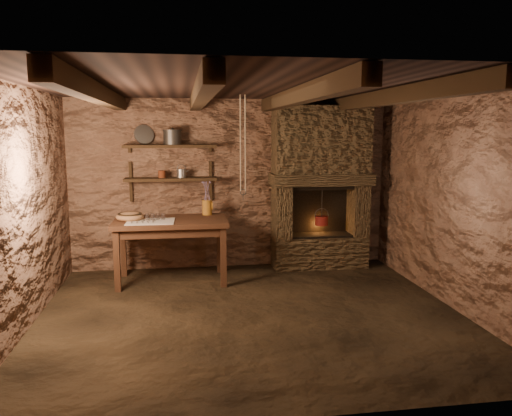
{
  "coord_description": "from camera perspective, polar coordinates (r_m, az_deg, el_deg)",
  "views": [
    {
      "loc": [
        -0.71,
        -5.08,
        1.95
      ],
      "look_at": [
        0.19,
        0.9,
        1.02
      ],
      "focal_mm": 35.0,
      "sensor_mm": 36.0,
      "label": 1
    }
  ],
  "objects": [
    {
      "name": "work_table",
      "position": [
        6.6,
        -9.64,
        -4.54
      ],
      "size": [
        1.45,
        0.83,
        0.83
      ],
      "rotation": [
        0.0,
        0.0,
        -0.0
      ],
      "color": "#331D11",
      "rests_on": "floor"
    },
    {
      "name": "shelf_upper",
      "position": [
        6.92,
        -9.8,
        6.98
      ],
      "size": [
        1.25,
        0.3,
        0.04
      ],
      "primitive_type": "cube",
      "color": "black",
      "rests_on": "back_wall"
    },
    {
      "name": "shelf_lower",
      "position": [
        6.95,
        -9.71,
        3.27
      ],
      "size": [
        1.25,
        0.3,
        0.04
      ],
      "primitive_type": "cube",
      "color": "black",
      "rests_on": "back_wall"
    },
    {
      "name": "beam_mid_left",
      "position": [
        5.09,
        -6.34,
        12.76
      ],
      "size": [
        0.14,
        3.95,
        0.16
      ],
      "primitive_type": "cube",
      "color": "black",
      "rests_on": "ceiling"
    },
    {
      "name": "back_wall",
      "position": [
        7.15,
        -2.83,
        2.73
      ],
      "size": [
        4.5,
        0.04,
        2.4
      ],
      "primitive_type": "cube",
      "color": "#513426",
      "rests_on": "floor"
    },
    {
      "name": "beam_far_left",
      "position": [
        5.15,
        -17.79,
        12.36
      ],
      "size": [
        0.14,
        3.95,
        0.16
      ],
      "primitive_type": "cube",
      "color": "black",
      "rests_on": "ceiling"
    },
    {
      "name": "pewter_cutlery_row",
      "position": [
        6.38,
        -11.96,
        -1.45
      ],
      "size": [
        0.5,
        0.21,
        0.01
      ],
      "primitive_type": null,
      "rotation": [
        0.0,
        0.0,
        -0.04
      ],
      "color": "gray",
      "rests_on": "linen_cloth"
    },
    {
      "name": "right_wall",
      "position": [
        5.93,
        21.49,
        0.88
      ],
      "size": [
        0.04,
        4.0,
        2.4
      ],
      "primitive_type": "cube",
      "color": "#513426",
      "rests_on": "floor"
    },
    {
      "name": "tin_pan",
      "position": [
        7.03,
        -12.7,
        8.19
      ],
      "size": [
        0.29,
        0.2,
        0.27
      ],
      "primitive_type": "cylinder",
      "rotation": [
        1.26,
        0.0,
        0.34
      ],
      "color": "#A0A19C",
      "rests_on": "shelf_upper"
    },
    {
      "name": "hanging_ropes",
      "position": [
        6.18,
        -1.51,
        7.37
      ],
      "size": [
        0.08,
        0.08,
        1.2
      ],
      "primitive_type": null,
      "color": "tan",
      "rests_on": "ceiling"
    },
    {
      "name": "stoneware_jug",
      "position": [
        6.79,
        -5.6,
        0.89
      ],
      "size": [
        0.17,
        0.17,
        0.46
      ],
      "rotation": [
        0.0,
        0.0,
        -0.32
      ],
      "color": "#A46A1F",
      "rests_on": "work_table"
    },
    {
      "name": "wooden_bowl",
      "position": [
        6.57,
        -14.22,
        -0.99
      ],
      "size": [
        0.4,
        0.4,
        0.12
      ],
      "primitive_type": "ellipsoid",
      "rotation": [
        0.0,
        0.0,
        0.14
      ],
      "color": "#8E623D",
      "rests_on": "work_table"
    },
    {
      "name": "small_kettle",
      "position": [
        6.94,
        -8.52,
        3.95
      ],
      "size": [
        0.2,
        0.17,
        0.18
      ],
      "primitive_type": null,
      "rotation": [
        0.0,
        0.0,
        -0.26
      ],
      "color": "#A0A19C",
      "rests_on": "shelf_lower"
    },
    {
      "name": "ceiling",
      "position": [
        5.15,
        -0.62,
        13.78
      ],
      "size": [
        4.5,
        4.0,
        0.04
      ],
      "primitive_type": "cube",
      "color": "black",
      "rests_on": "back_wall"
    },
    {
      "name": "beam_far_right",
      "position": [
        5.55,
        15.28,
        12.18
      ],
      "size": [
        0.14,
        3.95,
        0.16
      ],
      "primitive_type": "cube",
      "color": "black",
      "rests_on": "ceiling"
    },
    {
      "name": "hearth",
      "position": [
        7.16,
        7.37,
        2.89
      ],
      "size": [
        1.43,
        0.51,
        2.3
      ],
      "color": "#3C2E1E",
      "rests_on": "floor"
    },
    {
      "name": "red_pot",
      "position": [
        7.19,
        7.51,
        -1.36
      ],
      "size": [
        0.21,
        0.19,
        0.54
      ],
      "rotation": [
        0.0,
        0.0,
        0.03
      ],
      "color": "maroon",
      "rests_on": "hearth"
    },
    {
      "name": "floor",
      "position": [
        5.49,
        -0.57,
        -12.06
      ],
      "size": [
        4.5,
        4.5,
        0.0
      ],
      "primitive_type": "plane",
      "color": "black",
      "rests_on": "ground"
    },
    {
      "name": "linen_cloth",
      "position": [
        6.4,
        -11.95,
        -1.51
      ],
      "size": [
        0.6,
        0.49,
        0.01
      ],
      "primitive_type": "cube",
      "rotation": [
        0.0,
        0.0,
        -0.04
      ],
      "color": "beige",
      "rests_on": "work_table"
    },
    {
      "name": "left_wall",
      "position": [
        5.36,
        -25.17,
        -0.13
      ],
      "size": [
        0.04,
        4.0,
        2.4
      ],
      "primitive_type": "cube",
      "color": "#513426",
      "rests_on": "floor"
    },
    {
      "name": "beam_mid_right",
      "position": [
        5.23,
        4.95,
        12.67
      ],
      "size": [
        0.14,
        3.95,
        0.16
      ],
      "primitive_type": "cube",
      "color": "black",
      "rests_on": "ceiling"
    },
    {
      "name": "rusty_tin",
      "position": [
        6.95,
        -10.71,
        3.81
      ],
      "size": [
        0.12,
        0.12,
        0.1
      ],
      "primitive_type": "cylinder",
      "rotation": [
        0.0,
        0.0,
        0.26
      ],
      "color": "#532110",
      "rests_on": "shelf_lower"
    },
    {
      "name": "drinking_glasses",
      "position": [
        6.5,
        -11.74,
        -0.97
      ],
      "size": [
        0.19,
        0.06,
        0.08
      ],
      "primitive_type": null,
      "color": "silver",
      "rests_on": "linen_cloth"
    },
    {
      "name": "front_wall",
      "position": [
        3.25,
        4.35,
        -4.63
      ],
      "size": [
        4.5,
        0.04,
        2.4
      ],
      "primitive_type": "cube",
      "color": "#513426",
      "rests_on": "floor"
    },
    {
      "name": "iron_stockpot",
      "position": [
        6.92,
        -9.53,
        7.91
      ],
      "size": [
        0.3,
        0.3,
        0.18
      ],
      "primitive_type": "cylinder",
      "rotation": [
        0.0,
        0.0,
        -0.28
      ],
      "color": "#32302D",
      "rests_on": "shelf_upper"
    }
  ]
}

